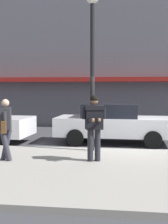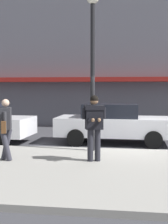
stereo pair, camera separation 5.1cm
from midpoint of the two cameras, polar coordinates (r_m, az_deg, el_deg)
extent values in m
plane|color=#3D3D42|center=(10.69, 8.04, -7.18)|extent=(80.00, 80.00, 0.00)
cube|color=silver|center=(10.79, 13.39, -7.13)|extent=(28.00, 0.12, 0.01)
cube|color=maroon|center=(16.67, 11.45, 5.88)|extent=(26.60, 0.70, 0.24)
cylinder|color=black|center=(13.14, -12.38, -3.67)|extent=(0.65, 0.25, 0.64)
cube|color=silver|center=(12.10, 5.55, -2.60)|extent=(4.55, 1.94, 0.70)
cube|color=black|center=(12.05, 4.71, 0.30)|extent=(2.11, 1.69, 0.52)
cylinder|color=black|center=(12.99, 11.94, -3.75)|extent=(0.65, 0.24, 0.64)
cylinder|color=black|center=(11.30, 12.36, -4.97)|extent=(0.65, 0.24, 0.64)
cylinder|color=black|center=(13.15, -0.32, -3.56)|extent=(0.65, 0.24, 0.64)
cylinder|color=black|center=(11.48, -1.73, -4.72)|extent=(0.65, 0.24, 0.64)
cylinder|color=#23232B|center=(8.58, 2.32, -6.05)|extent=(0.16, 0.16, 0.88)
cylinder|color=#23232B|center=(8.55, 1.00, -6.09)|extent=(0.16, 0.16, 0.88)
cube|color=black|center=(8.46, 1.68, -1.00)|extent=(0.53, 0.42, 0.64)
cube|color=black|center=(8.44, 1.68, 0.82)|extent=(0.59, 0.47, 0.12)
cylinder|color=black|center=(8.50, 3.47, -0.24)|extent=(0.11, 0.11, 0.30)
cylinder|color=black|center=(8.34, 2.87, -1.36)|extent=(0.18, 0.32, 0.10)
sphere|color=#8C6647|center=(8.19, 2.60, -1.47)|extent=(0.10, 0.10, 0.10)
cylinder|color=black|center=(8.41, -0.13, -0.28)|extent=(0.11, 0.11, 0.30)
cylinder|color=black|center=(8.28, 0.86, -1.40)|extent=(0.18, 0.32, 0.10)
sphere|color=#8C6647|center=(8.16, 1.49, -1.49)|extent=(0.10, 0.10, 0.10)
cube|color=black|center=(8.13, 2.10, -1.51)|extent=(0.11, 0.16, 0.07)
sphere|color=#8C6647|center=(8.40, 1.72, 2.10)|extent=(0.22, 0.22, 0.22)
sphere|color=black|center=(8.40, 1.72, 2.31)|extent=(0.23, 0.23, 0.23)
cylinder|color=#33333D|center=(9.03, -14.15, -5.73)|extent=(0.35, 0.23, 0.87)
cylinder|color=#33333D|center=(8.85, -14.27, -5.93)|extent=(0.35, 0.23, 0.87)
cube|color=#2D2D33|center=(8.84, -14.30, -1.17)|extent=(0.38, 0.48, 0.60)
cylinder|color=#2D2D33|center=(9.10, -14.12, -1.52)|extent=(0.10, 0.10, 0.58)
cylinder|color=#2D2D33|center=(8.60, -14.47, -1.86)|extent=(0.10, 0.10, 0.58)
sphere|color=beige|center=(8.81, -14.35, 1.62)|extent=(0.21, 0.21, 0.21)
cube|color=brown|center=(8.57, -14.62, -2.69)|extent=(0.18, 0.26, 0.32)
cylinder|color=black|center=(9.89, 1.38, 6.15)|extent=(0.14, 0.14, 4.60)
camera|label=1|loc=(0.03, -90.17, -0.01)|focal=50.00mm
camera|label=2|loc=(0.03, 89.83, 0.01)|focal=50.00mm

